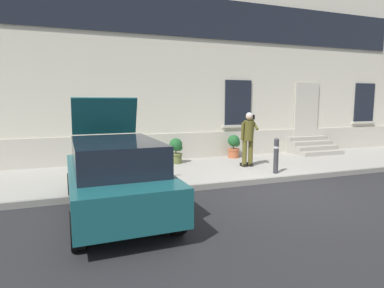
{
  "coord_description": "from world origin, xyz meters",
  "views": [
    {
      "loc": [
        -4.8,
        -6.52,
        2.24
      ],
      "look_at": [
        -1.84,
        1.6,
        1.1
      ],
      "focal_mm": 30.15,
      "sensor_mm": 36.0,
      "label": 1
    }
  ],
  "objects_px": {
    "person_on_phone": "(248,136)",
    "planter_olive": "(176,150)",
    "planter_charcoal": "(104,153)",
    "bollard_near_person": "(276,154)",
    "hatchback_car_teal": "(116,175)",
    "planter_terracotta": "(234,146)"
  },
  "relations": [
    {
      "from": "hatchback_car_teal",
      "to": "planter_terracotta",
      "type": "height_order",
      "value": "hatchback_car_teal"
    },
    {
      "from": "planter_terracotta",
      "to": "hatchback_car_teal",
      "type": "bearing_deg",
      "value": -138.54
    },
    {
      "from": "hatchback_car_teal",
      "to": "bollard_near_person",
      "type": "bearing_deg",
      "value": 17.27
    },
    {
      "from": "person_on_phone",
      "to": "planter_olive",
      "type": "xyz_separation_m",
      "value": [
        -2.0,
        1.34,
        -0.55
      ]
    },
    {
      "from": "hatchback_car_teal",
      "to": "bollard_near_person",
      "type": "relative_size",
      "value": 3.93
    },
    {
      "from": "bollard_near_person",
      "to": "person_on_phone",
      "type": "bearing_deg",
      "value": 103.72
    },
    {
      "from": "bollard_near_person",
      "to": "planter_charcoal",
      "type": "relative_size",
      "value": 1.22
    },
    {
      "from": "person_on_phone",
      "to": "hatchback_car_teal",
      "type": "bearing_deg",
      "value": -144.83
    },
    {
      "from": "planter_olive",
      "to": "planter_terracotta",
      "type": "distance_m",
      "value": 2.38
    },
    {
      "from": "person_on_phone",
      "to": "planter_terracotta",
      "type": "relative_size",
      "value": 2.04
    },
    {
      "from": "person_on_phone",
      "to": "planter_charcoal",
      "type": "xyz_separation_m",
      "value": [
        -4.36,
        1.5,
        -0.55
      ]
    },
    {
      "from": "planter_olive",
      "to": "planter_terracotta",
      "type": "xyz_separation_m",
      "value": [
        2.36,
        0.31,
        0.0
      ]
    },
    {
      "from": "hatchback_car_teal",
      "to": "person_on_phone",
      "type": "relative_size",
      "value": 2.35
    },
    {
      "from": "bollard_near_person",
      "to": "planter_olive",
      "type": "bearing_deg",
      "value": 132.51
    },
    {
      "from": "bollard_near_person",
      "to": "planter_charcoal",
      "type": "height_order",
      "value": "bollard_near_person"
    },
    {
      "from": "bollard_near_person",
      "to": "planter_terracotta",
      "type": "relative_size",
      "value": 1.22
    },
    {
      "from": "hatchback_car_teal",
      "to": "planter_charcoal",
      "type": "height_order",
      "value": "hatchback_car_teal"
    },
    {
      "from": "planter_olive",
      "to": "hatchback_car_teal",
      "type": "bearing_deg",
      "value": -122.06
    },
    {
      "from": "bollard_near_person",
      "to": "planter_olive",
      "type": "relative_size",
      "value": 1.22
    },
    {
      "from": "hatchback_car_teal",
      "to": "person_on_phone",
      "type": "bearing_deg",
      "value": 30.35
    },
    {
      "from": "planter_charcoal",
      "to": "bollard_near_person",
      "type": "bearing_deg",
      "value": -29.64
    },
    {
      "from": "person_on_phone",
      "to": "planter_terracotta",
      "type": "bearing_deg",
      "value": 82.51
    }
  ]
}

